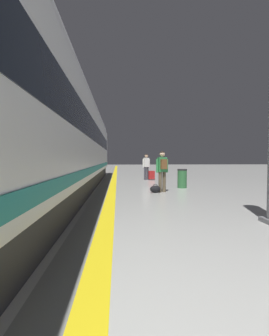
{
  "coord_description": "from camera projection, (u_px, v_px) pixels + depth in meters",
  "views": [
    {
      "loc": [
        -0.4,
        1.78,
        1.42
      ],
      "look_at": [
        0.01,
        7.82,
        1.18
      ],
      "focal_mm": 26.61,
      "sensor_mm": 36.0,
      "label": 1
    }
  ],
  "objects": [
    {
      "name": "suitcase_mid",
      "position": [
        151.0,
        175.0,
        16.37
      ],
      "size": [
        0.42,
        0.3,
        0.6
      ],
      "color": "#A51E1E",
      "rests_on": "ground"
    },
    {
      "name": "high_speed_train",
      "position": [
        14.0,
        111.0,
        5.72
      ],
      "size": [
        2.94,
        34.57,
        4.97
      ],
      "color": "#38383D",
      "rests_on": "ground"
    },
    {
      "name": "duffel_bag_near",
      "position": [
        155.0,
        189.0,
        10.27
      ],
      "size": [
        0.44,
        0.26,
        0.36
      ],
      "color": "black",
      "rests_on": "ground"
    },
    {
      "name": "safety_line_strip",
      "position": [
        110.0,
        201.0,
        8.23
      ],
      "size": [
        0.36,
        80.0,
        0.01
      ],
      "primitive_type": "cube",
      "color": "yellow",
      "rests_on": "ground"
    },
    {
      "name": "passenger_near",
      "position": [
        162.0,
        168.0,
        10.43
      ],
      "size": [
        0.53,
        0.39,
        1.73
      ],
      "color": "brown",
      "rests_on": "ground"
    },
    {
      "name": "passenger_mid",
      "position": [
        146.0,
        165.0,
        16.53
      ],
      "size": [
        0.51,
        0.31,
        1.72
      ],
      "color": "#383842",
      "rests_on": "ground"
    },
    {
      "name": "tactile_edge_band",
      "position": [
        100.0,
        201.0,
        8.21
      ],
      "size": [
        0.64,
        80.0,
        0.01
      ],
      "primitive_type": "cube",
      "color": "slate",
      "rests_on": "ground"
    },
    {
      "name": "waste_bin",
      "position": [
        182.0,
        178.0,
        11.94
      ],
      "size": [
        0.46,
        0.46,
        0.91
      ],
      "color": "#2D6638",
      "rests_on": "ground"
    }
  ]
}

